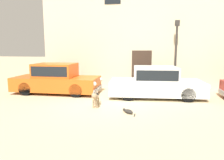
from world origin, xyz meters
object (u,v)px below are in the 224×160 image
at_px(parked_sedan_nearest, 56,79).
at_px(parked_sedan_second, 156,82).
at_px(stray_dog_spotted, 96,97).
at_px(street_lamp, 176,46).
at_px(stray_cat, 128,111).

relative_size(parked_sedan_nearest, parked_sedan_second, 0.99).
bearing_deg(stray_dog_spotted, street_lamp, 132.95).
distance_m(stray_dog_spotted, stray_cat, 1.46).
bearing_deg(parked_sedan_second, stray_dog_spotted, -141.83).
relative_size(parked_sedan_second, stray_dog_spotted, 4.40).
bearing_deg(parked_sedan_second, street_lamp, 52.00).
xyz_separation_m(parked_sedan_second, stray_dog_spotted, (-2.30, -2.11, -0.28)).
distance_m(parked_sedan_nearest, parked_sedan_second, 4.87).
xyz_separation_m(parked_sedan_second, stray_cat, (-1.00, -2.69, -0.61)).
height_order(parked_sedan_nearest, parked_sedan_second, parked_sedan_nearest).
bearing_deg(parked_sedan_nearest, stray_dog_spotted, -40.50).
xyz_separation_m(stray_cat, street_lamp, (2.03, 4.24, 2.25)).
bearing_deg(parked_sedan_second, stray_cat, -114.74).
xyz_separation_m(parked_sedan_second, street_lamp, (1.04, 1.56, 1.64)).
height_order(stray_cat, street_lamp, street_lamp).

